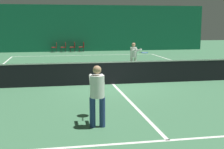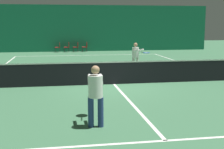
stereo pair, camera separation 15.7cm
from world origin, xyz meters
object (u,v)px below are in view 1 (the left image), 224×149
(courtside_chair_1, at_px, (64,47))
(courtside_chair_3, at_px, (82,46))
(tennis_net, at_px, (113,72))
(player_near, at_px, (97,91))
(courtside_chair_2, at_px, (73,46))
(player_far, at_px, (134,55))
(courtside_chair_0, at_px, (55,47))

(courtside_chair_1, height_order, courtside_chair_3, same)
(tennis_net, height_order, courtside_chair_3, tennis_net)
(player_near, height_order, courtside_chair_2, player_near)
(courtside_chair_1, bearing_deg, player_far, 15.29)
(tennis_net, height_order, courtside_chair_2, tennis_net)
(tennis_net, xyz_separation_m, player_far, (1.72, 3.19, 0.37))
(tennis_net, height_order, player_far, player_far)
(courtside_chair_1, height_order, courtside_chair_2, same)
(courtside_chair_0, xyz_separation_m, courtside_chair_1, (0.79, 0.00, 0.00))
(player_far, relative_size, courtside_chair_0, 1.79)
(tennis_net, relative_size, courtside_chair_3, 14.29)
(player_near, bearing_deg, player_far, -15.53)
(player_far, xyz_separation_m, courtside_chair_2, (-2.43, 11.75, -0.39))
(courtside_chair_0, height_order, courtside_chair_1, same)
(player_near, distance_m, courtside_chair_0, 20.15)
(tennis_net, xyz_separation_m, courtside_chair_0, (-2.27, 14.94, -0.03))
(tennis_net, xyz_separation_m, courtside_chair_2, (-0.70, 14.94, -0.03))
(player_far, distance_m, courtside_chair_1, 12.19)
(tennis_net, height_order, courtside_chair_0, tennis_net)
(player_far, height_order, courtside_chair_3, player_far)
(courtside_chair_2, bearing_deg, courtside_chair_0, -90.00)
(courtside_chair_3, bearing_deg, player_far, 7.94)
(player_far, height_order, courtside_chair_2, player_far)
(courtside_chair_2, bearing_deg, courtside_chair_1, -90.00)
(tennis_net, height_order, player_near, player_near)
(player_far, relative_size, courtside_chair_1, 1.79)
(courtside_chair_0, distance_m, courtside_chair_1, 0.79)
(courtside_chair_0, bearing_deg, player_far, 18.79)
(courtside_chair_3, bearing_deg, tennis_net, -0.33)
(tennis_net, distance_m, player_near, 5.38)
(tennis_net, bearing_deg, player_far, 61.61)
(player_far, distance_m, courtside_chair_3, 11.87)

